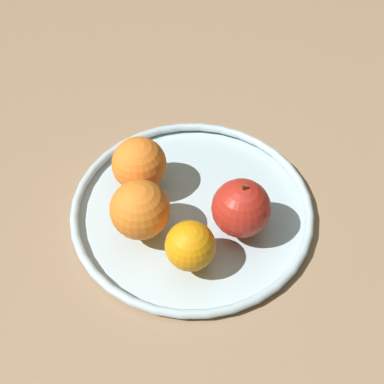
{
  "coord_description": "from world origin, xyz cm",
  "views": [
    {
      "loc": [
        42.77,
        -23.92,
        64.06
      ],
      "look_at": [
        0.0,
        0.0,
        4.8
      ],
      "focal_mm": 53.24,
      "sensor_mm": 36.0,
      "label": 1
    }
  ],
  "objects_px": {
    "orange_front_right": "(190,246)",
    "apple": "(241,208)",
    "fruit_bowl": "(192,210)",
    "orange_center": "(140,209)",
    "orange_back_left": "(139,164)"
  },
  "relations": [
    {
      "from": "fruit_bowl",
      "to": "apple",
      "type": "bearing_deg",
      "value": 32.33
    },
    {
      "from": "fruit_bowl",
      "to": "orange_front_right",
      "type": "xyz_separation_m",
      "value": [
        0.08,
        -0.05,
        0.04
      ]
    },
    {
      "from": "apple",
      "to": "orange_center",
      "type": "distance_m",
      "value": 0.13
    },
    {
      "from": "orange_center",
      "to": "orange_front_right",
      "type": "relative_size",
      "value": 1.23
    },
    {
      "from": "orange_center",
      "to": "orange_front_right",
      "type": "bearing_deg",
      "value": 22.39
    },
    {
      "from": "orange_front_right",
      "to": "apple",
      "type": "bearing_deg",
      "value": 100.27
    },
    {
      "from": "apple",
      "to": "orange_front_right",
      "type": "distance_m",
      "value": 0.09
    },
    {
      "from": "fruit_bowl",
      "to": "apple",
      "type": "distance_m",
      "value": 0.09
    },
    {
      "from": "fruit_bowl",
      "to": "orange_front_right",
      "type": "bearing_deg",
      "value": -30.63
    },
    {
      "from": "fruit_bowl",
      "to": "orange_front_right",
      "type": "height_order",
      "value": "orange_front_right"
    },
    {
      "from": "apple",
      "to": "orange_front_right",
      "type": "bearing_deg",
      "value": -79.73
    },
    {
      "from": "apple",
      "to": "orange_back_left",
      "type": "xyz_separation_m",
      "value": [
        -0.14,
        -0.08,
        -0.0
      ]
    },
    {
      "from": "apple",
      "to": "orange_back_left",
      "type": "distance_m",
      "value": 0.16
    },
    {
      "from": "fruit_bowl",
      "to": "orange_front_right",
      "type": "distance_m",
      "value": 0.1
    },
    {
      "from": "orange_center",
      "to": "orange_front_right",
      "type": "xyz_separation_m",
      "value": [
        0.08,
        0.03,
        -0.01
      ]
    }
  ]
}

